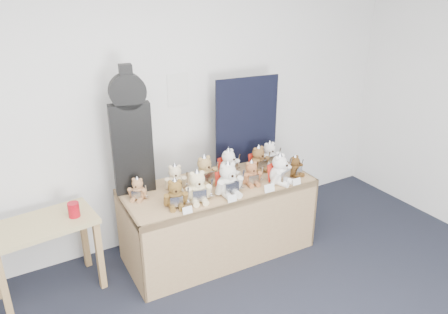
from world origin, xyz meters
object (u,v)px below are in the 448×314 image
teddy_back_left (175,178)px  display_table (222,203)px  teddy_back_right (258,160)px  teddy_front_end (295,167)px  teddy_front_far_left (175,194)px  teddy_back_end (270,155)px  teddy_front_centre (228,180)px  teddy_front_far_right (280,170)px  teddy_front_left (198,188)px  teddy_back_centre_right (229,163)px  teddy_back_far_left (138,189)px  teddy_back_centre_left (205,171)px  guitar_case (131,133)px  red_cup (74,210)px  side_table (44,236)px  teddy_front_right (251,174)px

teddy_back_left → display_table: bearing=-9.4°
display_table → teddy_back_right: bearing=18.7°
teddy_front_end → teddy_front_far_left: bearing=160.5°
teddy_front_end → teddy_back_end: (-0.06, 0.32, 0.02)m
teddy_front_centre → teddy_front_far_right: teddy_front_centre is taller
teddy_front_left → teddy_back_centre_right: size_ratio=1.07×
teddy_back_left → teddy_back_far_left: size_ratio=1.22×
teddy_front_left → teddy_front_far_right: teddy_front_far_right is taller
teddy_front_far_left → teddy_front_far_right: bearing=12.2°
teddy_back_right → teddy_back_centre_left: bearing=176.5°
guitar_case → teddy_back_end: bearing=4.1°
teddy_front_centre → teddy_front_end: 0.72m
red_cup → teddy_back_end: teddy_back_end is taller
red_cup → teddy_front_far_right: 1.76m
display_table → teddy_back_centre_left: 0.32m
teddy_back_centre_right → teddy_back_far_left: (-0.89, -0.02, -0.03)m
teddy_back_centre_right → teddy_back_centre_left: bearing=172.3°
teddy_back_end → teddy_front_far_left: bearing=-160.1°
side_table → teddy_front_far_left: bearing=-25.8°
red_cup → teddy_back_left: 0.86m
teddy_front_centre → teddy_back_left: (-0.35, 0.31, -0.03)m
teddy_back_left → teddy_back_centre_left: (0.28, -0.02, 0.01)m
red_cup → teddy_front_left: size_ratio=0.39×
teddy_front_end → teddy_front_far_right: bearing=174.1°
display_table → teddy_back_far_left: size_ratio=7.98×
teddy_front_centre → side_table: bearing=166.9°
guitar_case → teddy_back_end: guitar_case is taller
guitar_case → teddy_back_far_left: 0.47m
teddy_front_far_left → teddy_back_far_left: size_ratio=1.25×
teddy_front_left → teddy_front_end: (0.99, -0.02, -0.03)m
teddy_back_left → teddy_back_right: bearing=14.3°
teddy_front_far_left → teddy_front_far_right: 0.98m
teddy_back_right → teddy_back_end: 0.17m
teddy_back_centre_left → teddy_back_centre_right: 0.28m
teddy_front_left → teddy_front_end: bearing=11.1°
guitar_case → teddy_front_left: guitar_case is taller
red_cup → teddy_front_far_left: (0.73, -0.32, 0.09)m
guitar_case → teddy_back_end: size_ratio=4.11×
teddy_back_end → display_table: bearing=-157.8°
teddy_front_right → teddy_back_left: bearing=169.6°
guitar_case → teddy_back_right: guitar_case is taller
red_cup → side_table: bearing=171.7°
guitar_case → teddy_back_left: 0.55m
teddy_front_right → teddy_front_end: size_ratio=1.09×
teddy_front_far_left → teddy_back_end: bearing=31.0°
teddy_back_right → guitar_case: bearing=168.7°
teddy_back_centre_left → teddy_back_centre_right: (0.27, 0.05, -0.00)m
teddy_front_centre → teddy_front_far_right: bearing=-2.5°
teddy_back_far_left → teddy_front_right: bearing=22.2°
side_table → teddy_back_right: size_ratio=3.06×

